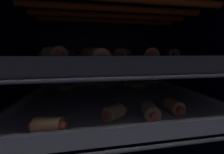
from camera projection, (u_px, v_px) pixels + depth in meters
ground_plane at (114, 136)px, 38.45cm from camera, size 53.49×44.49×1.20cm
oven_wall_back at (105, 66)px, 56.37cm from camera, size 53.49×1.20×34.89cm
oven_wall_left at (2, 76)px, 31.06cm from camera, size 1.20×42.09×34.89cm
oven_wall_right at (202, 71)px, 39.63cm from camera, size 1.20×42.09×34.89cm
heating_element at (114, 12)px, 32.77cm from camera, size 40.87×18.78×1.41cm
oven_rack_lower at (114, 103)px, 36.77cm from camera, size 48.67×41.25×0.60cm
baking_tray_lower at (114, 100)px, 36.60cm from camera, size 44.68×34.62×2.79cm
pig_in_blanket_lower_0 at (48, 126)px, 20.42cm from camera, size 5.72×3.51×2.65cm
pig_in_blanket_lower_1 at (65, 88)px, 43.34cm from camera, size 5.45×3.49×2.55cm
pig_in_blanket_lower_2 at (114, 113)px, 24.82cm from camera, size 4.92×4.18×2.75cm
pig_in_blanket_lower_3 at (137, 85)px, 46.34cm from camera, size 5.07×5.56×2.75cm
pig_in_blanket_lower_4 at (150, 111)px, 25.19cm from camera, size 3.44×5.34×2.91cm
pig_in_blanket_lower_5 at (104, 85)px, 46.37cm from camera, size 4.84×4.05×2.61cm
pig_in_blanket_lower_6 at (127, 83)px, 49.87cm from camera, size 4.33×2.94×2.65cm
pig_in_blanket_lower_7 at (174, 106)px, 27.81cm from camera, size 2.95×5.26×2.79cm
oven_rack_upper at (114, 65)px, 34.97cm from camera, size 48.58×41.25×0.51cm
baking_tray_upper at (114, 62)px, 34.83cm from camera, size 44.68×34.62×2.40cm
pig_in_blanket_upper_0 at (67, 54)px, 44.78cm from camera, size 4.87×4.85×2.91cm
pig_in_blanket_upper_1 at (61, 55)px, 26.72cm from camera, size 3.31×5.85×3.18cm
pig_in_blanket_upper_2 at (54, 54)px, 30.26cm from camera, size 5.78×4.37×3.21cm
pig_in_blanket_upper_3 at (98, 54)px, 47.54cm from camera, size 4.66×4.76×3.18cm
pig_in_blanket_upper_4 at (47, 55)px, 38.76cm from camera, size 4.75×3.83×2.72cm
pig_in_blanket_upper_5 at (121, 54)px, 41.49cm from camera, size 5.21×5.73×3.21cm
pig_in_blanket_upper_6 at (123, 55)px, 33.71cm from camera, size 4.49×5.17×2.92cm
pig_in_blanket_upper_7 at (172, 54)px, 39.39cm from camera, size 3.52×5.30×3.13cm
pig_in_blanket_upper_8 at (101, 57)px, 20.99cm from camera, size 2.85×6.07×2.56cm
pig_in_blanket_upper_9 at (91, 54)px, 32.51cm from camera, size 4.85×5.26×3.13cm
pig_in_blanket_upper_10 at (100, 56)px, 26.93cm from camera, size 5.42×4.35×2.71cm
pig_in_blanket_upper_11 at (152, 55)px, 28.21cm from camera, size 3.94×5.83×2.94cm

